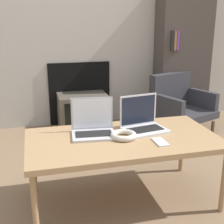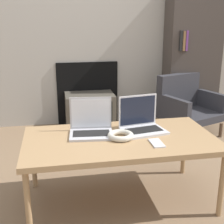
# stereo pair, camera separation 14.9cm
# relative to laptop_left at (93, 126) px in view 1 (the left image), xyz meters

# --- Properties ---
(ground_plane) EXTENTS (14.00, 14.00, 0.00)m
(ground_plane) POSITION_rel_laptop_left_xyz_m (0.18, -0.22, -0.53)
(ground_plane) COLOR #7A6047
(wall_back) EXTENTS (7.00, 0.08, 2.60)m
(wall_back) POSITION_rel_laptop_left_xyz_m (0.18, 1.69, 0.75)
(wall_back) COLOR #ADA89E
(wall_back) RESTS_ON ground_plane
(table) EXTENTS (1.29, 0.68, 0.48)m
(table) POSITION_rel_laptop_left_xyz_m (0.18, -0.12, -0.09)
(table) COLOR #9E7A51
(table) RESTS_ON ground_plane
(laptop_left) EXTENTS (0.31, 0.25, 0.24)m
(laptop_left) POSITION_rel_laptop_left_xyz_m (0.00, 0.00, 0.00)
(laptop_left) COLOR #B2B2B7
(laptop_left) RESTS_ON table
(laptop_right) EXTENTS (0.33, 0.27, 0.24)m
(laptop_right) POSITION_rel_laptop_left_xyz_m (0.36, -0.00, 0.00)
(laptop_right) COLOR silver
(laptop_right) RESTS_ON table
(headphones) EXTENTS (0.18, 0.18, 0.04)m
(headphones) POSITION_rel_laptop_left_xyz_m (0.18, -0.13, -0.04)
(headphones) COLOR beige
(headphones) RESTS_ON table
(phone) EXTENTS (0.07, 0.14, 0.01)m
(phone) POSITION_rel_laptop_left_xyz_m (0.39, -0.26, -0.05)
(phone) COLOR silver
(phone) RESTS_ON table
(tv) EXTENTS (0.56, 0.40, 0.41)m
(tv) POSITION_rel_laptop_left_xyz_m (0.16, 1.44, -0.33)
(tv) COLOR #4C473D
(tv) RESTS_ON ground_plane
(armchair) EXTENTS (0.76, 0.71, 0.64)m
(armchair) POSITION_rel_laptop_left_xyz_m (1.24, 1.17, -0.22)
(armchair) COLOR #2D2D33
(armchair) RESTS_ON ground_plane
(bookshelf) EXTENTS (0.63, 0.32, 1.62)m
(bookshelf) POSITION_rel_laptop_left_xyz_m (1.40, 1.49, 0.28)
(bookshelf) COLOR #3F3833
(bookshelf) RESTS_ON ground_plane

